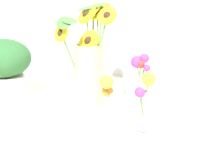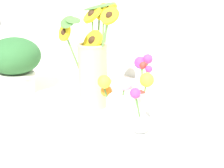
% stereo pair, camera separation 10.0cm
% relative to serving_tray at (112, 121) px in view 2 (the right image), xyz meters
% --- Properties ---
extents(ground_plane, '(6.00, 6.00, 0.00)m').
position_rel_serving_tray_xyz_m(ground_plane, '(0.03, -0.10, -0.01)').
color(ground_plane, silver).
extents(serving_tray, '(0.50, 0.50, 0.02)m').
position_rel_serving_tray_xyz_m(serving_tray, '(0.00, 0.00, 0.00)').
color(serving_tray, white).
rests_on(serving_tray, ground_plane).
extents(mason_jar_sunflowers, '(0.23, 0.27, 0.37)m').
position_rel_serving_tray_xyz_m(mason_jar_sunflowers, '(-0.14, 0.04, 0.17)').
color(mason_jar_sunflowers, '#D1B77A').
rests_on(mason_jar_sunflowers, serving_tray).
extents(vase_small_center, '(0.09, 0.11, 0.17)m').
position_rel_serving_tray_xyz_m(vase_small_center, '(0.04, -0.03, 0.09)').
color(vase_small_center, white).
rests_on(vase_small_center, serving_tray).
extents(vase_bulb_right, '(0.06, 0.11, 0.18)m').
position_rel_serving_tray_xyz_m(vase_bulb_right, '(0.13, -0.01, 0.08)').
color(vase_bulb_right, white).
rests_on(vase_bulb_right, serving_tray).
extents(vase_small_back, '(0.10, 0.08, 0.20)m').
position_rel_serving_tray_xyz_m(vase_small_back, '(0.03, 0.13, 0.09)').
color(vase_small_back, white).
rests_on(vase_small_back, serving_tray).
extents(potted_plant, '(0.22, 0.22, 0.24)m').
position_rel_serving_tray_xyz_m(potted_plant, '(-0.50, -0.08, 0.13)').
color(potted_plant, beige).
rests_on(potted_plant, ground_plane).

